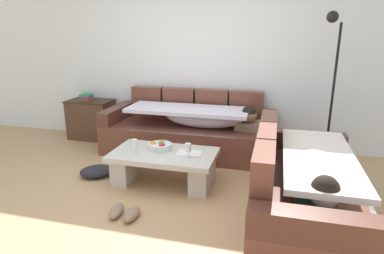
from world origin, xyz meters
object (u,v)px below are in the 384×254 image
Objects in this scene: open_magazine at (189,153)px; book_stack_on_cabinet at (87,97)px; couch_near_window at (304,191)px; wine_glass_near_left at (134,144)px; side_cabinet at (91,119)px; wine_glass_near_right at (188,148)px; floor_lamp at (330,81)px; fruit_bowl at (160,146)px; coffee_table at (164,164)px; couch_along_wall at (192,131)px; crumpled_garment at (97,171)px; pair_of_shoes at (124,212)px.

book_stack_on_cabinet reaches higher than open_magazine.
wine_glass_near_left is (-1.82, 0.38, 0.16)m from couch_near_window.
side_cabinet is at bearing 143.37° from open_magazine.
couch_near_window is at bearing -18.53° from wine_glass_near_right.
floor_lamp is (0.34, 1.57, 0.78)m from couch_near_window.
side_cabinet is at bearing 61.03° from couch_near_window.
floor_lamp is at bearing 27.31° from fruit_bowl.
open_magazine is at bearing 13.66° from wine_glass_near_left.
floor_lamp is at bearing -12.07° from couch_near_window.
fruit_bowl is (-1.59, 0.58, 0.08)m from couch_near_window.
floor_lamp is at bearing 30.19° from coffee_table.
couch_near_window is 11.94× the size of wine_glass_near_left.
couch_along_wall is 6.07× the size of crumpled_garment.
floor_lamp reaches higher than wine_glass_near_left.
floor_lamp is at bearing 37.35° from wine_glass_near_right.
open_magazine is at bearing -77.08° from couch_along_wall.
couch_near_window is 7.08× the size of fruit_bowl.
wine_glass_near_right is at bearing 1.66° from wine_glass_near_left.
couch_near_window is 1.69m from fruit_bowl.
wine_glass_near_left is at bearing -178.34° from wine_glass_near_right.
coffee_table is at bearing 71.93° from couch_near_window.
open_magazine is (0.24, -1.03, 0.06)m from couch_along_wall.
side_cabinet is at bearing 176.50° from floor_lamp.
wine_glass_near_left is (-0.36, -1.18, 0.17)m from couch_along_wall.
fruit_bowl is 0.14× the size of floor_lamp.
side_cabinet reaches higher than crumpled_garment.
book_stack_on_cabinet is (-2.07, 1.27, 0.31)m from open_magazine.
couch_along_wall is at bearing 82.36° from fruit_bowl.
fruit_bowl is 1.00× the size of open_magazine.
wine_glass_near_left is 2.00m from side_cabinet.
book_stack_on_cabinet is 0.11× the size of floor_lamp.
couch_near_window reaches higher than coffee_table.
couch_along_wall reaches higher than crumpled_garment.
couch_near_window is 1.87m from wine_glass_near_left.
couch_along_wall is at bearing 102.66° from wine_glass_near_right.
couch_near_window reaches higher than pair_of_shoes.
open_magazine is at bearing -31.46° from book_stack_on_cabinet.
coffee_table reaches higher than pair_of_shoes.
side_cabinet reaches higher than fruit_bowl.
floor_lamp reaches higher than couch_near_window.
couch_along_wall is 1.79m from side_cabinet.
couch_along_wall reaches higher than wine_glass_near_right.
couch_along_wall is 7.77× the size of pair_of_shoes.
crumpled_garment is (-0.93, -1.10, -0.27)m from couch_along_wall.
wine_glass_near_right is at bearing -33.67° from book_stack_on_cabinet.
couch_along_wall is at bearing -179.78° from floor_lamp.
coffee_table is 4.29× the size of open_magazine.
wine_glass_near_right reaches higher than pair_of_shoes.
pair_of_shoes is at bearing -45.91° from crumpled_garment.
fruit_bowl is 1.32× the size of book_stack_on_cabinet.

